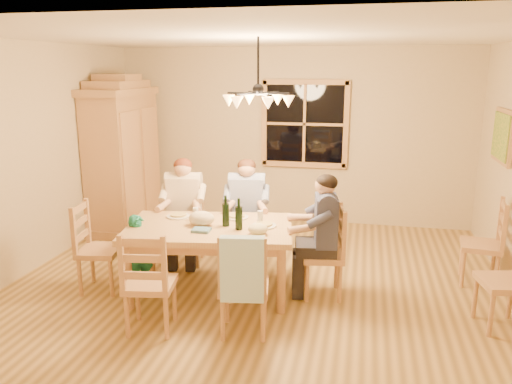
% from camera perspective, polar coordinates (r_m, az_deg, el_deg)
% --- Properties ---
extents(floor, '(5.50, 5.50, 0.00)m').
position_cam_1_polar(floor, '(5.82, 0.22, -10.23)').
color(floor, olive).
rests_on(floor, ground).
extents(ceiling, '(5.50, 5.00, 0.02)m').
position_cam_1_polar(ceiling, '(5.31, 0.25, 17.36)').
color(ceiling, white).
rests_on(ceiling, wall_back).
extents(wall_back, '(5.50, 0.02, 2.70)m').
position_cam_1_polar(wall_back, '(7.84, 4.11, 6.37)').
color(wall_back, '#C4B28A').
rests_on(wall_back, floor).
extents(wall_left, '(0.02, 5.00, 2.70)m').
position_cam_1_polar(wall_left, '(6.55, -24.04, 3.67)').
color(wall_left, '#C4B28A').
rests_on(wall_left, floor).
extents(window, '(1.30, 0.06, 1.30)m').
position_cam_1_polar(window, '(7.75, 5.57, 7.74)').
color(window, black).
rests_on(window, wall_back).
extents(painting, '(0.06, 0.78, 0.64)m').
position_cam_1_polar(painting, '(6.63, 26.36, 5.73)').
color(painting, '#A47747').
rests_on(painting, wall_right).
extents(chandelier, '(0.77, 0.68, 0.71)m').
position_cam_1_polar(chandelier, '(5.32, 0.25, 10.64)').
color(chandelier, black).
rests_on(chandelier, ceiling).
extents(armoire, '(0.66, 1.40, 2.30)m').
position_cam_1_polar(armoire, '(7.77, -14.95, 3.67)').
color(armoire, '#A47747').
rests_on(armoire, floor).
extents(dining_table, '(1.89, 1.33, 0.76)m').
position_cam_1_polar(dining_table, '(5.36, -5.33, -4.91)').
color(dining_table, tan).
rests_on(dining_table, floor).
extents(chair_far_left, '(0.50, 0.48, 0.99)m').
position_cam_1_polar(chair_far_left, '(6.31, -8.09, -5.43)').
color(chair_far_left, tan).
rests_on(chair_far_left, floor).
extents(chair_far_right, '(0.50, 0.48, 0.99)m').
position_cam_1_polar(chair_far_right, '(6.21, -1.04, -5.62)').
color(chair_far_right, tan).
rests_on(chair_far_right, floor).
extents(chair_near_left, '(0.50, 0.48, 0.99)m').
position_cam_1_polar(chair_near_left, '(4.84, -11.92, -11.89)').
color(chair_near_left, tan).
rests_on(chair_near_left, floor).
extents(chair_near_right, '(0.50, 0.48, 0.99)m').
position_cam_1_polar(chair_near_right, '(4.69, -1.35, -12.41)').
color(chair_near_right, tan).
rests_on(chair_near_right, floor).
extents(chair_end_left, '(0.48, 0.50, 0.99)m').
position_cam_1_polar(chair_end_left, '(5.78, -17.31, -7.82)').
color(chair_end_left, tan).
rests_on(chair_end_left, floor).
extents(chair_end_right, '(0.48, 0.50, 0.99)m').
position_cam_1_polar(chair_end_right, '(5.45, 7.59, -8.66)').
color(chair_end_right, tan).
rests_on(chair_end_right, floor).
extents(adult_woman, '(0.44, 0.47, 0.87)m').
position_cam_1_polar(adult_woman, '(6.16, -8.26, -0.70)').
color(adult_woman, beige).
rests_on(adult_woman, floor).
extents(adult_plaid_man, '(0.44, 0.47, 0.87)m').
position_cam_1_polar(adult_plaid_man, '(6.05, -1.06, -0.82)').
color(adult_plaid_man, '#304186').
rests_on(adult_plaid_man, floor).
extents(adult_slate_man, '(0.47, 0.44, 0.87)m').
position_cam_1_polar(adult_slate_man, '(5.26, 7.78, -3.24)').
color(adult_slate_man, '#393D5B').
rests_on(adult_slate_man, floor).
extents(towel, '(0.39, 0.16, 0.58)m').
position_cam_1_polar(towel, '(4.35, -1.58, -8.83)').
color(towel, '#AAD2E7').
rests_on(towel, chair_near_right).
extents(wine_bottle_a, '(0.08, 0.08, 0.33)m').
position_cam_1_polar(wine_bottle_a, '(5.27, -3.48, -2.15)').
color(wine_bottle_a, black).
rests_on(wine_bottle_a, dining_table).
extents(wine_bottle_b, '(0.08, 0.08, 0.33)m').
position_cam_1_polar(wine_bottle_b, '(5.15, -1.97, -2.52)').
color(wine_bottle_b, black).
rests_on(wine_bottle_b, dining_table).
extents(plate_woman, '(0.26, 0.26, 0.02)m').
position_cam_1_polar(plate_woman, '(5.67, -8.86, -2.77)').
color(plate_woman, white).
rests_on(plate_woman, dining_table).
extents(plate_plaid, '(0.26, 0.26, 0.02)m').
position_cam_1_polar(plate_plaid, '(5.57, -2.21, -2.90)').
color(plate_plaid, white).
rests_on(plate_plaid, dining_table).
extents(plate_slate, '(0.26, 0.26, 0.02)m').
position_cam_1_polar(plate_slate, '(5.28, 0.93, -3.87)').
color(plate_slate, white).
rests_on(plate_slate, dining_table).
extents(wine_glass_a, '(0.06, 0.06, 0.14)m').
position_cam_1_polar(wine_glass_a, '(5.52, -6.91, -2.50)').
color(wine_glass_a, silver).
rests_on(wine_glass_a, dining_table).
extents(wine_glass_b, '(0.06, 0.06, 0.14)m').
position_cam_1_polar(wine_glass_b, '(5.36, 0.49, -2.89)').
color(wine_glass_b, silver).
rests_on(wine_glass_b, dining_table).
extents(cap, '(0.20, 0.20, 0.11)m').
position_cam_1_polar(cap, '(5.03, 0.22, -4.25)').
color(cap, '#CCC088').
rests_on(cap, dining_table).
extents(napkin, '(0.20, 0.17, 0.03)m').
position_cam_1_polar(napkin, '(5.15, -6.26, -4.34)').
color(napkin, slate).
rests_on(napkin, dining_table).
extents(cloth_bundle, '(0.28, 0.22, 0.15)m').
position_cam_1_polar(cloth_bundle, '(5.33, -6.26, -3.01)').
color(cloth_bundle, '#C5B48E').
rests_on(cloth_bundle, dining_table).
extents(child, '(0.38, 0.37, 0.88)m').
position_cam_1_polar(child, '(5.55, -13.23, -6.96)').
color(child, '#1A7662').
rests_on(child, floor).
extents(chair_spare_front, '(0.50, 0.51, 0.99)m').
position_cam_1_polar(chair_spare_front, '(5.30, 26.31, -10.74)').
color(chair_spare_front, tan).
rests_on(chair_spare_front, floor).
extents(chair_spare_back, '(0.47, 0.49, 0.99)m').
position_cam_1_polar(chair_spare_back, '(6.22, 24.15, -6.89)').
color(chair_spare_back, tan).
rests_on(chair_spare_back, floor).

